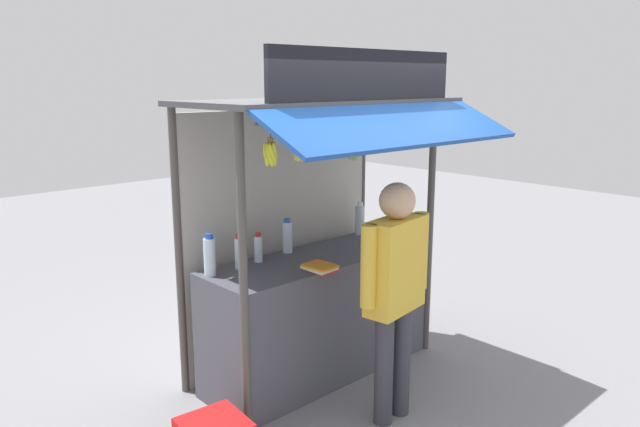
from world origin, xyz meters
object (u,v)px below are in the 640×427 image
object	(u,v)px
water_bottle_far_right	(258,248)
banana_bunch_inner_left	(353,150)
magazine_stack_right	(320,267)
vendor_person	(395,281)
banana_bunch_rightmost	(301,149)
water_bottle_mid_left	(360,219)
banana_bunch_inner_right	(271,154)
water_bottle_back_right	(287,236)
water_bottle_front_left	(239,252)
magazine_stack_center	(396,235)
water_bottle_front_right	(210,256)
banana_bunch_leftmost	(416,137)

from	to	relation	value
water_bottle_far_right	banana_bunch_inner_left	bearing A→B (deg)	-60.85
magazine_stack_right	vendor_person	size ratio (longest dim) A/B	0.14
magazine_stack_right	banana_bunch_rightmost	size ratio (longest dim) A/B	0.99
water_bottle_mid_left	banana_bunch_inner_left	world-z (taller)	banana_bunch_inner_left
banana_bunch_inner_left	banana_bunch_inner_right	size ratio (longest dim) A/B	1.12
water_bottle_back_right	magazine_stack_right	distance (m)	0.56
water_bottle_back_right	banana_bunch_inner_right	distance (m)	1.27
water_bottle_front_left	vendor_person	size ratio (longest dim) A/B	0.15
water_bottle_front_left	magazine_stack_center	size ratio (longest dim) A/B	1.00
water_bottle_back_right	magazine_stack_center	world-z (taller)	water_bottle_back_right
water_bottle_back_right	water_bottle_front_right	bearing A→B (deg)	-174.68
water_bottle_front_right	water_bottle_far_right	size ratio (longest dim) A/B	1.34
magazine_stack_center	banana_bunch_leftmost	world-z (taller)	banana_bunch_leftmost
water_bottle_front_right	water_bottle_front_left	distance (m)	0.25
water_bottle_far_right	banana_bunch_inner_left	xyz separation A→B (m)	(0.36, -0.65, 0.79)
water_bottle_front_left	magazine_stack_center	bearing A→B (deg)	-8.93
water_bottle_front_left	banana_bunch_leftmost	size ratio (longest dim) A/B	1.07
water_bottle_front_left	water_bottle_front_right	bearing A→B (deg)	177.47
banana_bunch_inner_right	magazine_stack_center	bearing A→B (deg)	12.20
banana_bunch_leftmost	magazine_stack_right	bearing A→B (deg)	169.44
magazine_stack_center	banana_bunch_inner_left	xyz separation A→B (m)	(-0.96, -0.37, 0.87)
water_bottle_far_right	magazine_stack_center	xyz separation A→B (m)	(1.32, -0.28, -0.08)
water_bottle_front_right	banana_bunch_rightmost	distance (m)	1.06
water_bottle_front_right	banana_bunch_inner_left	distance (m)	1.27
water_bottle_far_right	banana_bunch_rightmost	world-z (taller)	banana_bunch_rightmost
water_bottle_mid_left	water_bottle_far_right	bearing A→B (deg)	-178.00
water_bottle_front_left	magazine_stack_center	world-z (taller)	water_bottle_front_left
banana_bunch_inner_left	banana_bunch_leftmost	distance (m)	0.72
banana_bunch_leftmost	vendor_person	world-z (taller)	banana_bunch_leftmost
water_bottle_back_right	water_bottle_far_right	world-z (taller)	water_bottle_back_right
water_bottle_far_right	magazine_stack_right	xyz separation A→B (m)	(0.20, -0.49, -0.09)
water_bottle_front_right	magazine_stack_right	bearing A→B (deg)	-34.63
water_bottle_mid_left	magazine_stack_center	distance (m)	0.37
water_bottle_front_left	banana_bunch_rightmost	xyz separation A→B (m)	(0.08, -0.61, 0.81)
water_bottle_back_right	banana_bunch_inner_right	bearing A→B (deg)	-135.73
water_bottle_front_left	banana_bunch_inner_left	world-z (taller)	banana_bunch_inner_left
banana_bunch_inner_left	water_bottle_mid_left	bearing A→B (deg)	39.96
water_bottle_front_left	banana_bunch_rightmost	distance (m)	1.02
water_bottle_front_right	water_bottle_back_right	world-z (taller)	water_bottle_front_right
banana_bunch_inner_right	water_bottle_front_right	bearing A→B (deg)	97.44
water_bottle_mid_left	magazine_stack_center	size ratio (longest dim) A/B	1.14
water_bottle_front_left	magazine_stack_center	distance (m)	1.55
banana_bunch_rightmost	vendor_person	size ratio (longest dim) A/B	0.15
magazine_stack_right	magazine_stack_center	xyz separation A→B (m)	(1.12, 0.20, 0.01)
water_bottle_front_left	banana_bunch_inner_right	size ratio (longest dim) A/B	1.02
water_bottle_far_right	magazine_stack_right	bearing A→B (deg)	-67.59
water_bottle_mid_left	banana_bunch_leftmost	xyz separation A→B (m)	(-0.11, -0.69, 0.80)
water_bottle_front_left	water_bottle_far_right	bearing A→B (deg)	11.24
water_bottle_front_right	banana_bunch_inner_right	bearing A→B (deg)	-82.56
water_bottle_front_right	water_bottle_mid_left	xyz separation A→B (m)	(1.65, 0.07, -0.00)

